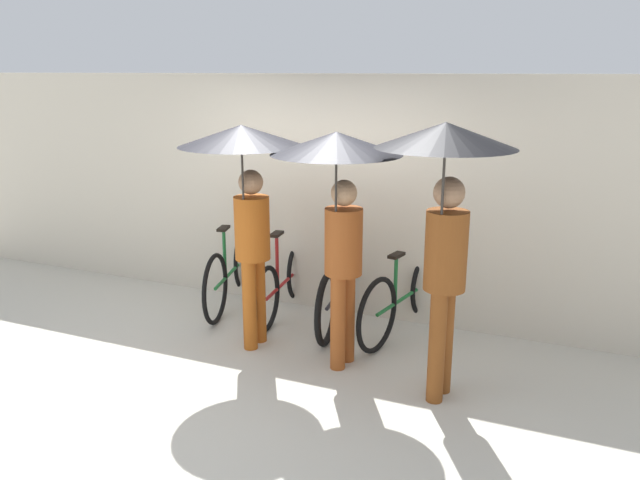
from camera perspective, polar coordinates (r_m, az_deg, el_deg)
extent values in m
plane|color=beige|center=(5.43, -7.04, -12.37)|extent=(30.00, 30.00, 0.00)
cube|color=beige|center=(6.55, 0.44, 4.08)|extent=(10.56, 0.12, 2.48)
torus|color=black|center=(7.40, -6.97, -1.70)|extent=(0.22, 0.72, 0.73)
torus|color=black|center=(6.43, -9.55, -4.43)|extent=(0.22, 0.72, 0.73)
cylinder|color=#19662D|center=(6.91, -8.17, -2.97)|extent=(0.29, 1.04, 0.04)
cylinder|color=#19662D|center=(6.66, -8.72, -1.29)|extent=(0.04, 0.04, 0.53)
cube|color=black|center=(6.59, -8.82, 1.06)|extent=(0.14, 0.22, 0.03)
cylinder|color=#19662D|center=(7.30, -7.06, 0.97)|extent=(0.04, 0.04, 0.71)
cylinder|color=#19662D|center=(7.22, -7.15, 3.70)|extent=(0.43, 0.13, 0.03)
torus|color=black|center=(7.04, -2.04, -2.73)|extent=(0.12, 0.67, 0.67)
torus|color=black|center=(6.17, -4.92, -5.42)|extent=(0.12, 0.67, 0.67)
cylinder|color=maroon|center=(6.60, -3.38, -3.99)|extent=(0.15, 0.98, 0.04)
cylinder|color=maroon|center=(6.36, -3.94, -2.06)|extent=(0.04, 0.04, 0.57)
cube|color=black|center=(6.28, -3.99, 0.55)|extent=(0.11, 0.21, 0.03)
cylinder|color=maroon|center=(6.94, -2.06, 0.06)|extent=(0.04, 0.04, 0.71)
cylinder|color=maroon|center=(6.85, -2.09, 2.92)|extent=(0.44, 0.08, 0.03)
torus|color=black|center=(6.79, 2.84, -3.27)|extent=(0.15, 0.71, 0.70)
torus|color=black|center=(5.86, 0.62, -6.33)|extent=(0.15, 0.71, 0.70)
cylinder|color=black|center=(6.32, 1.81, -4.69)|extent=(0.17, 1.01, 0.04)
cylinder|color=black|center=(6.07, 1.44, -2.73)|extent=(0.04, 0.04, 0.57)
cube|color=black|center=(5.98, 1.45, -0.01)|extent=(0.12, 0.21, 0.03)
cylinder|color=black|center=(6.70, 2.88, -0.79)|extent=(0.04, 0.04, 0.61)
cylinder|color=black|center=(6.62, 2.91, 1.76)|extent=(0.44, 0.08, 0.03)
torus|color=black|center=(6.63, 9.73, -3.90)|extent=(0.18, 0.71, 0.71)
torus|color=black|center=(5.73, 5.25, -6.86)|extent=(0.18, 0.71, 0.71)
cylinder|color=#19662D|center=(6.17, 7.66, -5.28)|extent=(0.24, 1.05, 0.04)
cylinder|color=#19662D|center=(5.94, 6.93, -3.70)|extent=(0.04, 0.04, 0.47)
cube|color=black|center=(5.86, 7.00, -1.39)|extent=(0.13, 0.21, 0.03)
cylinder|color=#19662D|center=(6.52, 9.87, -0.93)|extent=(0.04, 0.04, 0.72)
cylinder|color=#19662D|center=(6.43, 10.01, 2.13)|extent=(0.44, 0.11, 0.03)
cylinder|color=#B25619|center=(5.93, -5.61, -5.40)|extent=(0.13, 0.13, 0.85)
cylinder|color=#B25619|center=(5.78, -6.45, -5.97)|extent=(0.13, 0.13, 0.85)
cylinder|color=#B25619|center=(5.64, -6.22, 1.09)|extent=(0.32, 0.32, 0.58)
sphere|color=tan|center=(5.55, -6.35, 5.29)|extent=(0.22, 0.22, 0.22)
cylinder|color=#332D28|center=(5.44, -7.05, 4.75)|extent=(0.02, 0.02, 0.72)
cone|color=black|center=(5.38, -7.21, 9.45)|extent=(1.08, 1.08, 0.18)
cylinder|color=#9E4C1E|center=(5.52, 2.53, -6.98)|extent=(0.13, 0.13, 0.84)
cylinder|color=#9E4C1E|center=(5.38, 1.64, -7.61)|extent=(0.13, 0.13, 0.84)
cylinder|color=#9E4C1E|center=(5.22, 2.17, -0.14)|extent=(0.32, 0.32, 0.57)
sphere|color=tan|center=(5.13, 2.21, 4.33)|extent=(0.22, 0.22, 0.22)
cylinder|color=#332D28|center=(5.01, 1.47, 3.76)|extent=(0.02, 0.02, 0.71)
cone|color=black|center=(4.94, 1.50, 8.84)|extent=(1.05, 1.05, 0.18)
cylinder|color=brown|center=(5.09, 11.34, -8.91)|extent=(0.13, 0.13, 0.90)
cylinder|color=brown|center=(4.94, 10.63, -9.67)|extent=(0.13, 0.13, 0.90)
cylinder|color=brown|center=(4.75, 11.45, -0.96)|extent=(0.32, 0.32, 0.61)
sphere|color=#997051|center=(4.65, 11.73, 4.28)|extent=(0.23, 0.23, 0.23)
cylinder|color=#332D28|center=(4.53, 11.12, 3.55)|extent=(0.02, 0.02, 0.75)
cone|color=black|center=(4.46, 11.42, 9.38)|extent=(1.00, 1.00, 0.18)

